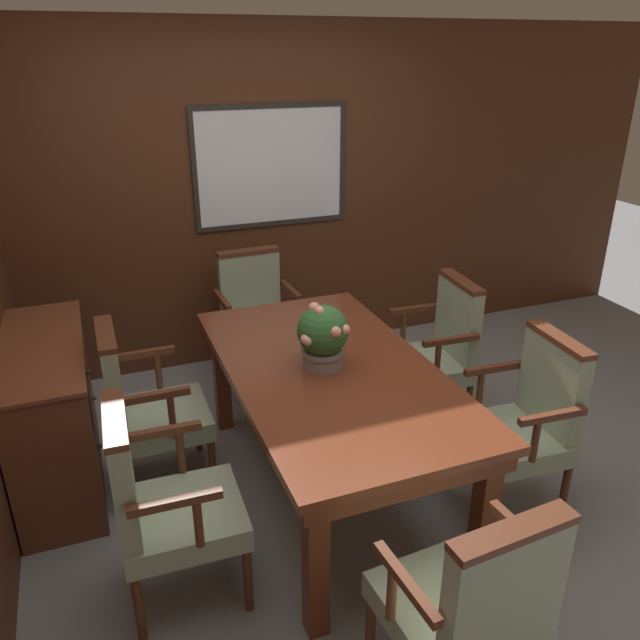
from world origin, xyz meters
name	(u,v)px	position (x,y,z in m)	size (l,w,h in m)	color
ground_plane	(334,495)	(0.00, 0.00, 0.00)	(14.00, 14.00, 0.00)	gray
wall_back	(238,201)	(0.00, 1.88, 1.23)	(7.20, 0.08, 2.45)	#4C2816
dining_table	(331,384)	(0.00, 0.06, 0.67)	(1.01, 1.87, 0.76)	maroon
chair_left_near	(162,501)	(-0.93, -0.34, 0.51)	(0.53, 0.54, 0.96)	#562B19
chair_left_far	(143,404)	(-0.91, 0.48, 0.51)	(0.52, 0.53, 0.96)	#562B19
chair_head_near	(471,606)	(-0.02, -1.27, 0.51)	(0.55, 0.55, 0.96)	#562B19
chair_head_far	(256,316)	(-0.02, 1.41, 0.51)	(0.54, 0.53, 0.96)	#562B19
chair_right_near	(524,419)	(0.89, -0.38, 0.51)	(0.55, 0.55, 0.96)	#562B19
chair_right_far	(436,349)	(0.90, 0.50, 0.51)	(0.55, 0.55, 0.96)	#562B19
potted_plant	(323,336)	(-0.04, 0.09, 0.93)	(0.27, 0.27, 0.34)	gray
sideboard_cabinet	(54,414)	(-1.37, 0.71, 0.42)	(0.43, 1.19, 0.83)	brown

